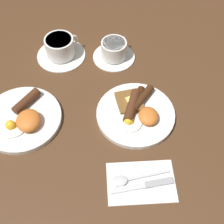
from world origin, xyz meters
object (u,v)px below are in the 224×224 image
object	(u,v)px
breakfast_plate_near	(136,112)
knife	(146,185)
spoon	(126,180)
teacup_near	(114,51)
teacup_far	(60,49)
breakfast_plate_far	(23,118)

from	to	relation	value
breakfast_plate_near	knife	xyz separation A→B (m)	(-0.22, 0.01, -0.01)
breakfast_plate_near	spoon	bearing A→B (deg)	165.27
teacup_near	breakfast_plate_near	bearing A→B (deg)	-170.74
knife	spoon	size ratio (longest dim) A/B	1.05
breakfast_plate_near	teacup_near	world-z (taller)	teacup_near
breakfast_plate_near	teacup_far	xyz separation A→B (m)	(0.27, 0.22, 0.02)
teacup_near	teacup_far	bearing A→B (deg)	82.09
teacup_near	knife	bearing A→B (deg)	-175.92
breakfast_plate_near	breakfast_plate_far	world-z (taller)	breakfast_plate_far
breakfast_plate_near	teacup_near	xyz separation A→B (m)	(0.25, 0.04, 0.01)
teacup_far	knife	xyz separation A→B (m)	(-0.50, -0.21, -0.03)
knife	spoon	distance (m)	0.05
breakfast_plate_near	teacup_near	distance (m)	0.25
teacup_far	spoon	distance (m)	0.51
breakfast_plate_far	knife	world-z (taller)	breakfast_plate_far
breakfast_plate_near	knife	world-z (taller)	breakfast_plate_near
knife	teacup_near	bearing A→B (deg)	-91.13
breakfast_plate_near	teacup_far	bearing A→B (deg)	38.90
breakfast_plate_far	teacup_far	size ratio (longest dim) A/B	1.41
teacup_far	breakfast_plate_far	bearing A→B (deg)	157.14
breakfast_plate_far	teacup_far	bearing A→B (deg)	-22.86
knife	teacup_far	bearing A→B (deg)	-72.00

